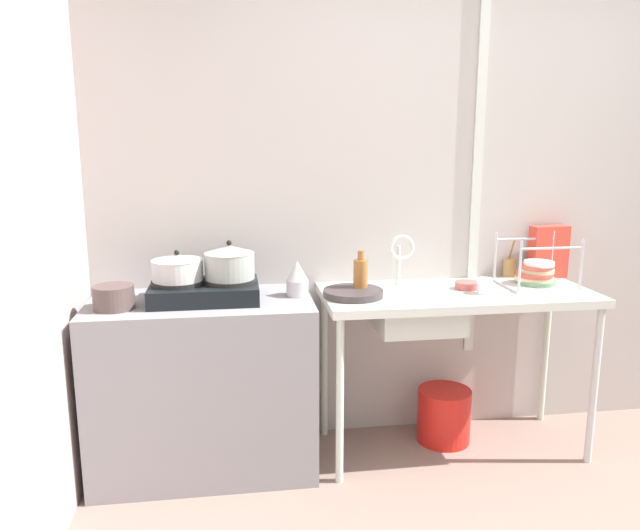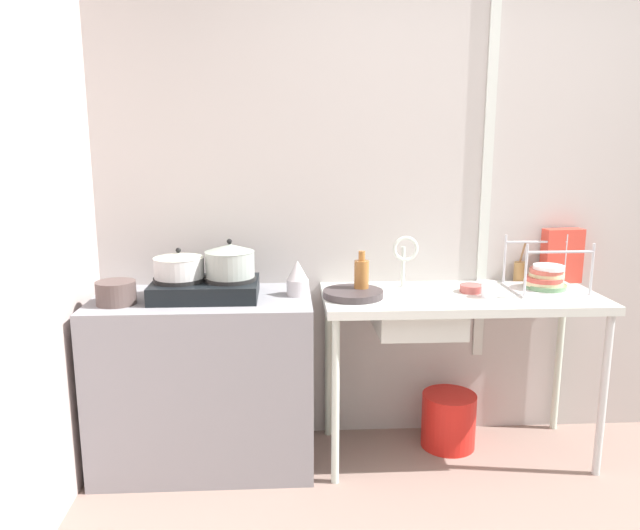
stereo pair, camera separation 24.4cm
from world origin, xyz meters
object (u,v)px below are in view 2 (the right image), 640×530
Objects in this scene: bottle_by_sink at (361,277)px; cereal_box at (562,256)px; stove at (205,288)px; dish_rack at (545,280)px; faucet at (405,253)px; percolator at (298,278)px; bucket_on_floor at (448,420)px; pot_on_left_burner at (179,265)px; pot_on_right_burner at (230,260)px; cup_by_rack at (489,289)px; small_bowl_on_drainboard at (471,288)px; utensil_jar at (520,272)px; sink_basin at (418,314)px; frying_pan at (353,294)px; pot_beside_stove at (116,293)px.

cereal_box is (1.05, 0.20, 0.05)m from bottle_by_sink.
stove is 1.63m from dish_rack.
percolator is at bearing -168.79° from faucet.
cereal_box is at bearing 13.22° from bucket_on_floor.
pot_on_left_burner is 1.91m from cereal_box.
stove is at bearing -176.34° from bucket_on_floor.
pot_on_right_burner is 3.05× the size of cup_by_rack.
dish_rack is 0.37m from small_bowl_on_drainboard.
stove is at bearing -172.49° from faucet.
percolator is 0.77× the size of utensil_jar.
percolator is 1.16m from utensil_jar.
pot_on_right_burner is (0.23, 0.00, 0.02)m from pot_on_left_burner.
faucet is at bearing 26.14° from bottle_by_sink.
small_bowl_on_drainboard is at bearing -148.60° from utensil_jar.
small_bowl_on_drainboard is (1.27, 0.03, -0.03)m from stove.
stove is at bearing 180.00° from pot_on_right_burner.
percolator is at bearing -170.07° from utensil_jar.
percolator reaches higher than sink_basin.
pot_on_right_burner is 0.58× the size of sink_basin.
dish_rack is (0.64, 0.09, 0.14)m from sink_basin.
percolator is (0.31, 0.02, -0.09)m from pot_on_right_burner.
bottle_by_sink is (0.30, -0.01, 0.01)m from percolator.
sink_basin is 1.50× the size of faucet.
bottle_by_sink is (-0.26, 0.06, 0.17)m from sink_basin.
dish_rack is at bearing 4.49° from frying_pan.
bottle_by_sink is 1.07m from cereal_box.
small_bowl_on_drainboard is 0.71m from bucket_on_floor.
sink_basin is 1.42× the size of bucket_on_floor.
percolator is 0.30m from bottle_by_sink.
pot_on_left_burner reaches higher than pot_beside_stove.
bucket_on_floor is at bearing 4.05° from pot_on_right_burner.
cup_by_rack is at bearing -8.05° from bottle_by_sink.
frying_pan is 3.76× the size of cup_by_rack.
stove is 1.27m from small_bowl_on_drainboard.
small_bowl_on_drainboard is (0.84, 0.01, -0.06)m from percolator.
dish_rack is (1.20, 0.02, -0.03)m from percolator.
dish_rack is (1.75, 0.04, -0.10)m from pot_on_left_burner.
bucket_on_floor is at bearing 7.51° from bottle_by_sink.
stove is 0.69m from frying_pan.
pot_on_right_burner is at bearing 176.91° from frying_pan.
bucket_on_floor is (1.08, 0.08, -0.86)m from pot_on_right_burner.
faucet is at bearing 163.40° from small_bowl_on_drainboard.
dish_rack is (1.63, 0.04, 0.01)m from stove.
percolator is 0.42× the size of sink_basin.
pot_beside_stove is at bearing -161.27° from pot_on_left_burner.
pot_beside_stove reaches higher than frying_pan.
stove is 0.39m from pot_beside_stove.
faucet is (1.07, 0.13, 0.02)m from pot_on_left_burner.
percolator is at bearing -176.98° from cereal_box.
cereal_box reaches higher than cup_by_rack.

